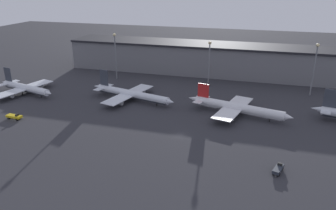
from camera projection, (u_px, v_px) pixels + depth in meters
ground at (180, 135)px, 128.23m from camera, size 600.00×600.00×0.00m
terminal_building at (216, 59)px, 207.63m from camera, size 190.55×25.94×19.23m
airplane_0 at (25, 88)px, 173.11m from camera, size 39.09×33.91×12.71m
airplane_1 at (131, 94)px, 164.00m from camera, size 48.35×35.05×13.61m
airplane_2 at (237, 108)px, 145.98m from camera, size 47.82×33.36×12.09m
service_vehicle_1 at (278, 169)px, 103.22m from camera, size 3.92×6.55×2.60m
service_vehicle_2 at (14, 116)px, 142.65m from camera, size 7.31×3.04×2.50m
lamp_post_0 at (115, 51)px, 194.65m from camera, size 1.80×1.80×27.59m
lamp_post_1 at (209, 58)px, 180.45m from camera, size 1.80×1.80×25.67m
lamp_post_2 at (315, 63)px, 166.14m from camera, size 1.80×1.80×27.28m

